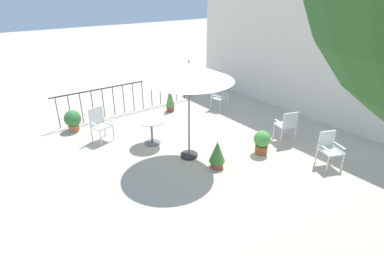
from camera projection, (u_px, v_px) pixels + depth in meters
The scene contains 13 objects.
ground_plane at pixel (201, 153), 8.23m from camera, with size 60.00×60.00×0.00m, color beige.
villa_facade at pixel (316, 48), 9.74m from camera, with size 10.58×0.30×4.51m, color silver.
terrace_railing at pixel (133, 92), 10.79m from camera, with size 0.03×5.46×1.01m.
patio_umbrella_0 at pixel (189, 72), 7.15m from camera, with size 2.14×2.14×2.50m.
cafe_table_0 at pixel (151, 127), 8.53m from camera, with size 0.83×0.83×0.72m.
patio_chair_0 at pixel (287, 124), 8.63m from camera, with size 0.55×0.59×0.91m.
patio_chair_1 at pixel (218, 95), 11.06m from camera, with size 0.53×0.53×0.91m.
patio_chair_2 at pixel (329, 147), 7.50m from camera, with size 0.60×0.59×0.86m.
patio_chair_3 at pixel (99, 122), 8.73m from camera, with size 0.54×0.59×0.96m.
potted_plant_0 at pixel (262, 141), 8.09m from camera, with size 0.44×0.44×0.64m.
potted_plant_1 at pixel (217, 154), 7.43m from camera, with size 0.40×0.40×0.70m.
potted_plant_2 at pixel (170, 99), 10.84m from camera, with size 0.30×0.30×0.84m.
potted_plant_3 at pixel (73, 120), 9.41m from camera, with size 0.50×0.51×0.64m.
Camera 1 is at (5.67, -4.46, 4.01)m, focal length 29.09 mm.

